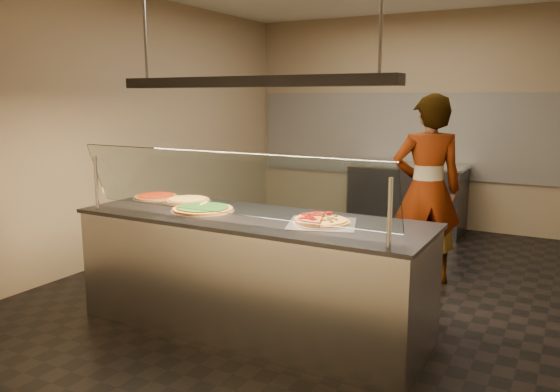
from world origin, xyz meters
The scene contains 18 objects.
ground centered at (0.00, 0.00, -0.01)m, with size 5.00×6.00×0.02m, color black.
wall_back centered at (0.00, 3.01, 1.50)m, with size 5.00×0.02×3.00m, color #9A8763.
wall_front centered at (0.00, -3.01, 1.50)m, with size 5.00×0.02×3.00m, color #9A8763.
wall_left centered at (-2.51, 0.00, 1.50)m, with size 0.02×6.00×3.00m, color #9A8763.
tile_band centered at (0.00, 2.98, 1.30)m, with size 4.90×0.02×1.20m, color silver.
serving_counter centered at (-0.13, -1.31, 0.47)m, with size 2.79×0.94×0.93m.
sneeze_guard centered at (-0.13, -1.65, 1.23)m, with size 2.55×0.18×0.54m.
perforated_tray centered at (0.47, -1.29, 0.94)m, with size 0.61×0.61×0.01m.
half_pizza_pepperoni centered at (0.37, -1.29, 0.96)m, with size 0.32×0.44×0.05m.
half_pizza_sausage centered at (0.56, -1.29, 0.96)m, with size 0.32×0.44×0.04m.
pizza_spinach centered at (-0.57, -1.33, 0.95)m, with size 0.52×0.52×0.03m.
pizza_cheese centered at (-0.94, -1.07, 0.94)m, with size 0.41×0.41×0.03m.
pizza_tomato centered at (-1.30, -1.07, 0.94)m, with size 0.41×0.41×0.03m.
pizza_spatula centered at (-0.61, -1.25, 0.96)m, with size 0.21×0.23×0.02m.
prep_table centered at (0.02, 2.55, 0.47)m, with size 1.55×0.74×0.93m.
worker centered at (0.77, 0.53, 0.94)m, with size 0.68×0.45×1.87m, color #312F3E.
heat_lamp_housing centered at (-0.13, -1.31, 1.95)m, with size 2.30×0.18×0.08m, color #323236.
lamp_rod_left centered at (-1.13, -1.31, 2.50)m, with size 0.02×0.02×1.01m, color #B7B7BC.
Camera 1 is at (2.05, -4.82, 1.84)m, focal length 35.00 mm.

